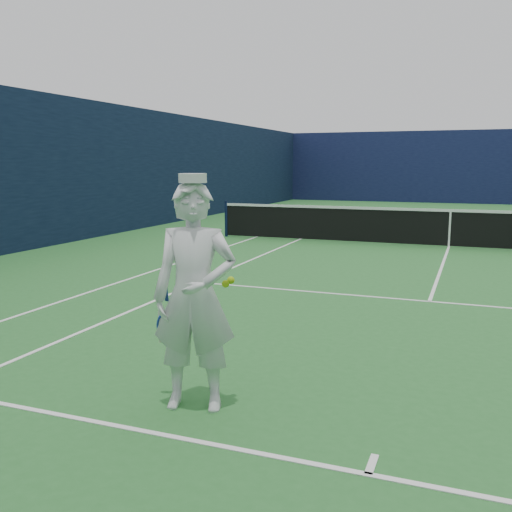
{
  "coord_description": "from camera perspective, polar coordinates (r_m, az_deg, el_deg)",
  "views": [
    {
      "loc": [
        0.6,
        -15.64,
        2.17
      ],
      "look_at": [
        -1.66,
        -9.78,
        1.15
      ],
      "focal_mm": 40.0,
      "sensor_mm": 36.0,
      "label": 1
    }
  ],
  "objects": [
    {
      "name": "tennis_net",
      "position": [
        15.74,
        18.81,
        2.82
      ],
      "size": [
        12.88,
        0.09,
        1.07
      ],
      "color": "#141E4C",
      "rests_on": "ground"
    },
    {
      "name": "ground",
      "position": [
        15.8,
        18.71,
        0.82
      ],
      "size": [
        80.0,
        80.0,
        0.0
      ],
      "primitive_type": "plane",
      "color": "#28692B",
      "rests_on": "ground"
    },
    {
      "name": "tennis_player",
      "position": [
        5.05,
        -6.16,
        -4.02
      ],
      "size": [
        0.9,
        0.66,
        2.09
      ],
      "rotation": [
        0.0,
        0.0,
        0.27
      ],
      "color": "white",
      "rests_on": "ground"
    },
    {
      "name": "court_markings",
      "position": [
        15.8,
        18.71,
        0.83
      ],
      "size": [
        11.03,
        23.83,
        0.01
      ],
      "color": "white",
      "rests_on": "ground"
    },
    {
      "name": "windscreen_fence",
      "position": [
        15.66,
        19.09,
        8.08
      ],
      "size": [
        20.12,
        36.12,
        4.0
      ],
      "color": "#10163C",
      "rests_on": "ground"
    }
  ]
}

